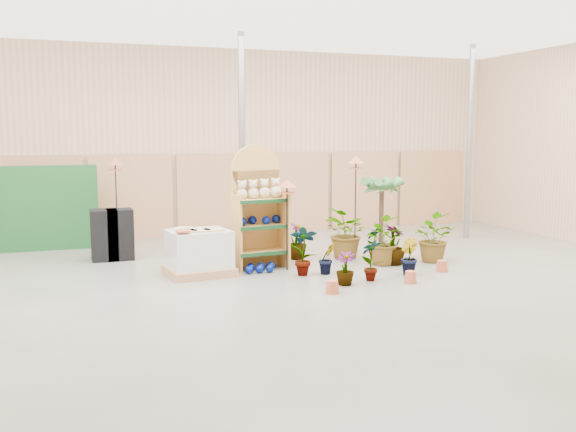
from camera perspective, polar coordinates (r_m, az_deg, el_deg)
name	(u,v)px	position (r m, az deg, el deg)	size (l,w,h in m)	color
room	(283,149)	(10.78, -0.47, 5.96)	(15.20, 12.10, 4.70)	#68675C
display_shelf	(257,211)	(11.88, -2.74, 0.41)	(1.01, 0.70, 2.28)	#BE8C46
teddy_bears	(260,190)	(11.74, -2.47, 2.29)	(0.84, 0.22, 0.36)	beige
gazing_balls_shelf	(259,220)	(11.77, -2.56, -0.37)	(0.84, 0.29, 0.16)	#021266
gazing_balls_floor	(260,268)	(11.58, -2.49, -4.62)	(0.63, 0.39, 0.15)	#021266
pallet_stack	(199,253)	(11.37, -7.91, -3.25)	(1.22, 1.06, 0.83)	#AB7851
charcoal_planters	(112,235)	(13.06, -15.36, -1.61)	(0.80, 0.50, 1.00)	black
trellis_stock	(49,208)	(14.58, -20.47, 0.69)	(2.00, 0.30, 1.80)	#184F23
offer_sign	(254,179)	(12.81, -3.05, 3.29)	(0.50, 0.08, 2.20)	gray
bird_table_front	(287,186)	(11.51, -0.09, 2.66)	(0.34, 0.34, 1.66)	black
bird_table_right	(356,163)	(12.85, 6.06, 4.68)	(0.34, 0.34, 2.03)	black
bird_table_back	(115,165)	(13.67, -15.11, 4.41)	(0.34, 0.34, 1.97)	black
palm	(382,185)	(13.34, 8.35, 2.78)	(0.70, 0.70, 1.68)	#422A1E
potted_plant_0	(304,250)	(11.23, 1.41, -3.07)	(0.47, 0.32, 0.89)	#356F34
potted_plant_1	(327,258)	(11.39, 3.49, -3.77)	(0.31, 0.25, 0.56)	#356F34
potted_plant_2	(381,241)	(12.28, 8.29, -2.20)	(0.82, 0.71, 0.91)	#356F34
potted_plant_3	(394,244)	(12.30, 9.40, -2.51)	(0.44, 0.44, 0.78)	#356F34
potted_plant_4	(374,243)	(12.79, 7.68, -2.39)	(0.34, 0.23, 0.65)	#356F34
potted_plant_6	(347,233)	(12.80, 5.31, -1.49)	(0.92, 0.80, 1.03)	#356F34
potted_plant_7	(345,268)	(10.59, 5.10, -4.67)	(0.31, 0.31, 0.55)	#356F34
potted_plant_8	(371,259)	(10.93, 7.41, -3.85)	(0.38, 0.26, 0.73)	#356F34
potted_plant_9	(408,257)	(11.49, 10.65, -3.57)	(0.36, 0.29, 0.65)	#356F34
potted_plant_10	(431,238)	(12.75, 12.59, -1.89)	(0.84, 0.73, 0.93)	#356F34
potted_plant_11	(297,241)	(12.70, 0.77, -2.22)	(0.41, 0.41, 0.73)	#356F34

